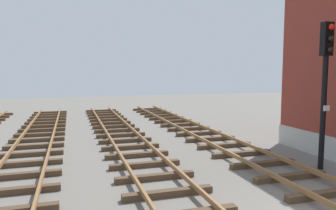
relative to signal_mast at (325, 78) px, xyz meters
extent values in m
cube|color=#4C3826|center=(-1.73, -2.07, -3.05)|extent=(2.50, 0.24, 0.18)
cube|color=#4C3826|center=(-1.73, -0.60, -3.05)|extent=(2.50, 0.24, 0.18)
cube|color=#4C3826|center=(-1.73, 0.87, -3.05)|extent=(2.50, 0.24, 0.18)
cube|color=#4C3826|center=(-1.73, 2.34, -3.05)|extent=(2.50, 0.24, 0.18)
cube|color=#4C3826|center=(-1.73, 3.81, -3.05)|extent=(2.50, 0.24, 0.18)
cube|color=#4C3826|center=(-1.73, 5.28, -3.05)|extent=(2.50, 0.24, 0.18)
cube|color=#4C3826|center=(-1.73, 6.75, -3.05)|extent=(2.50, 0.24, 0.18)
cube|color=#4C3826|center=(-1.73, 8.22, -3.05)|extent=(2.50, 0.24, 0.18)
cube|color=#4C3826|center=(-1.73, 9.69, -3.05)|extent=(2.50, 0.24, 0.18)
cube|color=#4C3826|center=(-1.73, 11.16, -3.05)|extent=(2.50, 0.24, 0.18)
cube|color=#4C3826|center=(-1.73, 12.63, -3.05)|extent=(2.50, 0.24, 0.18)
cube|color=#4C3826|center=(-1.73, 14.11, -3.05)|extent=(2.50, 0.24, 0.18)
cube|color=#4C3826|center=(-1.73, 15.58, -3.05)|extent=(2.50, 0.24, 0.18)
cube|color=#4C3826|center=(-1.73, 17.05, -3.05)|extent=(2.50, 0.24, 0.18)
cube|color=#4C3826|center=(-1.73, 18.52, -3.05)|extent=(2.50, 0.24, 0.18)
cube|color=#4C3826|center=(-5.74, -0.78, -3.05)|extent=(2.50, 0.24, 0.18)
cube|color=#4C3826|center=(-5.74, 0.60, -3.05)|extent=(2.50, 0.24, 0.18)
cube|color=#4C3826|center=(-5.74, 1.98, -3.05)|extent=(2.50, 0.24, 0.18)
cube|color=#4C3826|center=(-5.74, 3.36, -3.05)|extent=(2.50, 0.24, 0.18)
cube|color=#4C3826|center=(-5.74, 4.75, -3.05)|extent=(2.50, 0.24, 0.18)
cube|color=#4C3826|center=(-5.74, 6.13, -3.05)|extent=(2.50, 0.24, 0.18)
cube|color=#4C3826|center=(-5.74, 7.51, -3.05)|extent=(2.50, 0.24, 0.18)
cube|color=#4C3826|center=(-5.74, 8.89, -3.05)|extent=(2.50, 0.24, 0.18)
cube|color=#4C3826|center=(-5.74, 10.27, -3.05)|extent=(2.50, 0.24, 0.18)
cube|color=#4C3826|center=(-5.74, 11.65, -3.05)|extent=(2.50, 0.24, 0.18)
cube|color=#4C3826|center=(-5.74, 13.04, -3.05)|extent=(2.50, 0.24, 0.18)
cube|color=#4C3826|center=(-5.74, 14.42, -3.05)|extent=(2.50, 0.24, 0.18)
cube|color=#4C3826|center=(-5.74, 15.80, -3.05)|extent=(2.50, 0.24, 0.18)
cube|color=#4C3826|center=(-5.74, 17.18, -3.05)|extent=(2.50, 0.24, 0.18)
cube|color=#4C3826|center=(-5.74, 18.56, -3.05)|extent=(2.50, 0.24, 0.18)
cube|color=#4C3826|center=(-9.76, 0.60, -3.05)|extent=(2.50, 0.24, 0.18)
cube|color=#4C3826|center=(-9.76, 1.98, -3.05)|extent=(2.50, 0.24, 0.18)
cube|color=#4C3826|center=(-9.76, 3.36, -3.05)|extent=(2.50, 0.24, 0.18)
cube|color=#4C3826|center=(-9.76, 4.75, -3.05)|extent=(2.50, 0.24, 0.18)
cube|color=#4C3826|center=(-9.76, 6.13, -3.05)|extent=(2.50, 0.24, 0.18)
cube|color=#4C3826|center=(-9.76, 7.51, -3.05)|extent=(2.50, 0.24, 0.18)
cube|color=#4C3826|center=(-9.76, 8.89, -3.05)|extent=(2.50, 0.24, 0.18)
cube|color=#4C3826|center=(-9.76, 10.27, -3.05)|extent=(2.50, 0.24, 0.18)
cube|color=#4C3826|center=(-9.76, 11.65, -3.05)|extent=(2.50, 0.24, 0.18)
cube|color=#4C3826|center=(-9.76, 13.04, -3.05)|extent=(2.50, 0.24, 0.18)
cube|color=#4C3826|center=(-9.76, 14.42, -3.05)|extent=(2.50, 0.24, 0.18)
cube|color=#4C3826|center=(-9.76, 15.80, -3.05)|extent=(2.50, 0.24, 0.18)
cube|color=#4C3826|center=(-9.76, 17.18, -3.05)|extent=(2.50, 0.24, 0.18)
cube|color=#4C3826|center=(-9.76, 18.56, -3.05)|extent=(2.50, 0.24, 0.18)
cylinder|color=black|center=(0.00, 0.02, -1.20)|extent=(0.18, 0.18, 3.87)
cube|color=black|center=(0.00, 0.02, 1.28)|extent=(0.36, 0.24, 1.10)
sphere|color=red|center=(0.00, -0.16, 1.65)|extent=(0.20, 0.20, 0.20)
sphere|color=black|center=(0.00, -0.16, 1.28)|extent=(0.20, 0.20, 0.20)
sphere|color=black|center=(0.00, -0.16, 0.91)|extent=(0.20, 0.20, 0.20)
cube|color=white|center=(0.00, -0.12, -1.01)|extent=(0.24, 0.03, 0.18)
camera|label=1|loc=(-8.17, -8.66, 0.18)|focal=34.06mm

